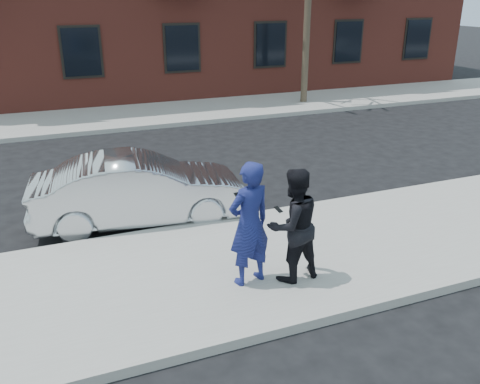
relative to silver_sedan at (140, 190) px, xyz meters
name	(u,v)px	position (x,y,z in m)	size (l,w,h in m)	color
ground	(374,237)	(3.83, -2.30, -0.67)	(100.00, 100.00, 0.00)	black
near_sidewalk	(382,240)	(3.83, -2.55, -0.60)	(50.00, 3.50, 0.15)	gray
near_curb	(330,204)	(3.83, -0.75, -0.60)	(50.00, 0.10, 0.15)	#999691
far_sidewalk	(194,111)	(3.83, 8.95, -0.60)	(50.00, 3.50, 0.15)	gray
far_curb	(210,121)	(3.83, 7.15, -0.60)	(50.00, 0.10, 0.15)	#999691
silver_sedan	(140,190)	(0.00, 0.00, 0.00)	(1.43, 4.10, 1.35)	#B7BABF
man_hoodie	(249,224)	(1.00, -3.06, 0.43)	(0.78, 0.60, 1.90)	navy
man_peacoat	(293,225)	(1.64, -3.20, 0.36)	(0.93, 0.76, 1.76)	black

